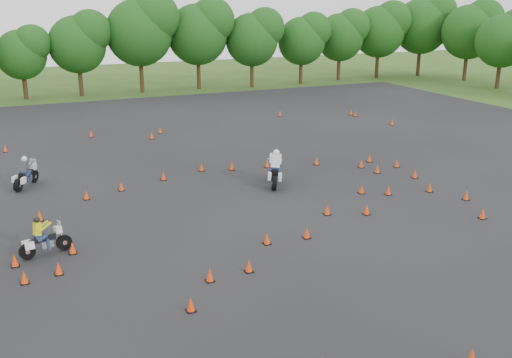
# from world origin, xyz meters

# --- Properties ---
(ground) EXTENTS (140.00, 140.00, 0.00)m
(ground) POSITION_xyz_m (0.00, 0.00, 0.00)
(ground) COLOR #2D5119
(ground) RESTS_ON ground
(asphalt_pad) EXTENTS (62.00, 62.00, 0.00)m
(asphalt_pad) POSITION_xyz_m (0.00, 6.00, 0.01)
(asphalt_pad) COLOR black
(asphalt_pad) RESTS_ON ground
(treeline) EXTENTS (87.18, 32.09, 10.83)m
(treeline) POSITION_xyz_m (3.33, 35.36, 4.62)
(treeline) COLOR #194513
(treeline) RESTS_ON ground
(traffic_cones) EXTENTS (36.61, 33.41, 0.45)m
(traffic_cones) POSITION_xyz_m (-0.05, 5.53, 0.23)
(traffic_cones) COLOR #E63A09
(traffic_cones) RESTS_ON asphalt_pad
(rider_grey) EXTENTS (1.75, 2.25, 1.72)m
(rider_grey) POSITION_xyz_m (-10.09, 11.05, 0.86)
(rider_grey) COLOR #38393E
(rider_grey) RESTS_ON ground
(rider_yellow) EXTENTS (2.10, 1.08, 1.55)m
(rider_yellow) POSITION_xyz_m (-9.74, 1.78, 0.78)
(rider_yellow) COLOR gold
(rider_yellow) RESTS_ON ground
(rider_white) EXTENTS (1.75, 2.66, 1.98)m
(rider_white) POSITION_xyz_m (1.95, 6.19, 0.99)
(rider_white) COLOR silver
(rider_white) RESTS_ON ground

